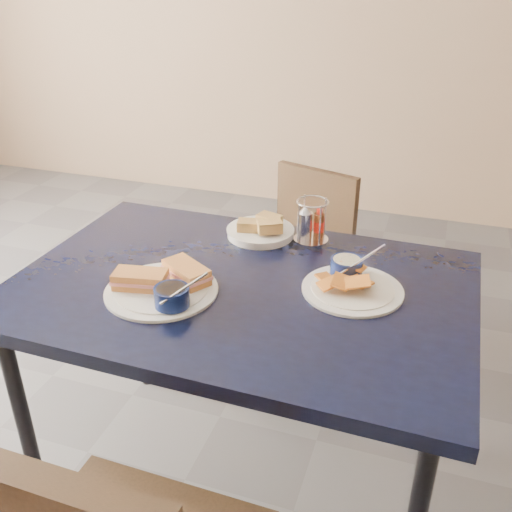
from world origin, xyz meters
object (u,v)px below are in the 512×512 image
(condiment_caddy, at_px, (310,224))
(sandwich_plate, at_px, (164,285))
(chair_far, at_px, (299,250))
(plantain_plate, at_px, (350,281))
(dining_table, at_px, (241,303))
(bread_basket, at_px, (261,230))

(condiment_caddy, bearing_deg, sandwich_plate, -123.36)
(chair_far, distance_m, sandwich_plate, 1.00)
(sandwich_plate, distance_m, plantain_plate, 0.50)
(sandwich_plate, bearing_deg, condiment_caddy, 56.64)
(sandwich_plate, relative_size, plantain_plate, 1.16)
(dining_table, bearing_deg, sandwich_plate, -148.09)
(dining_table, bearing_deg, chair_far, 93.17)
(dining_table, xyz_separation_m, condiment_caddy, (0.11, 0.33, 0.12))
(dining_table, height_order, bread_basket, bread_basket)
(sandwich_plate, relative_size, bread_basket, 1.49)
(chair_far, bearing_deg, sandwich_plate, -97.93)
(condiment_caddy, bearing_deg, plantain_plate, -55.31)
(bread_basket, xyz_separation_m, condiment_caddy, (0.15, 0.02, 0.04))
(sandwich_plate, height_order, plantain_plate, same)
(dining_table, relative_size, plantain_plate, 4.61)
(sandwich_plate, xyz_separation_m, condiment_caddy, (0.29, 0.44, 0.03))
(plantain_plate, distance_m, bread_basket, 0.40)
(chair_far, height_order, sandwich_plate, sandwich_plate)
(chair_far, bearing_deg, dining_table, -86.83)
(chair_far, height_order, plantain_plate, plantain_plate)
(sandwich_plate, bearing_deg, plantain_plate, 22.16)
(condiment_caddy, bearing_deg, chair_far, 107.54)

